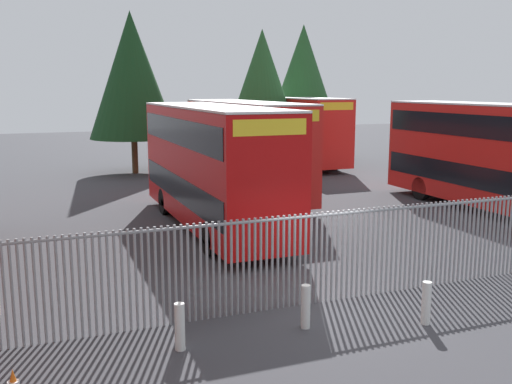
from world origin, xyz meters
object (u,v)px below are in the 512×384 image
at_px(double_decker_bus_near_gate, 492,153).
at_px(double_decker_bus_behind_fence_right, 244,145).
at_px(bollard_near_left, 180,327).
at_px(double_decker_bus_far_back, 296,128).
at_px(double_decker_bus_behind_fence_left, 212,162).
at_px(bollard_near_right, 426,303).
at_px(bollard_center_front, 306,307).

bearing_deg(double_decker_bus_near_gate, double_decker_bus_behind_fence_right, 140.76).
bearing_deg(bollard_near_left, double_decker_bus_far_back, 60.09).
relative_size(double_decker_bus_behind_fence_left, bollard_near_right, 11.38).
bearing_deg(double_decker_bus_behind_fence_left, double_decker_bus_far_back, 55.14).
relative_size(double_decker_bus_behind_fence_left, double_decker_bus_far_back, 1.00).
bearing_deg(bollard_near_left, bollard_near_right, -7.77).
bearing_deg(bollard_near_right, double_decker_bus_behind_fence_right, 84.36).
height_order(double_decker_bus_behind_fence_left, double_decker_bus_behind_fence_right, same).
bearing_deg(double_decker_bus_far_back, bollard_near_left, -119.91).
bearing_deg(double_decker_bus_behind_fence_right, double_decker_bus_far_back, 52.96).
height_order(double_decker_bus_behind_fence_right, bollard_near_right, double_decker_bus_behind_fence_right).
relative_size(bollard_near_left, bollard_near_right, 1.00).
xyz_separation_m(bollard_near_left, bollard_near_right, (5.25, -0.72, 0.00)).
height_order(double_decker_bus_behind_fence_left, double_decker_bus_far_back, same).
bearing_deg(double_decker_bus_far_back, double_decker_bus_behind_fence_left, -124.86).
xyz_separation_m(double_decker_bus_behind_fence_right, double_decker_bus_far_back, (7.16, 9.49, 0.00)).
distance_m(double_decker_bus_behind_fence_left, bollard_near_left, 10.12).
bearing_deg(double_decker_bus_behind_fence_right, bollard_near_right, -95.64).
bearing_deg(bollard_near_right, bollard_near_left, 172.23).
bearing_deg(bollard_center_front, double_decker_bus_near_gate, 32.70).
height_order(double_decker_bus_behind_fence_left, bollard_near_right, double_decker_bus_behind_fence_left).
height_order(double_decker_bus_far_back, bollard_center_front, double_decker_bus_far_back).
bearing_deg(double_decker_bus_near_gate, double_decker_bus_behind_fence_left, 173.48).
xyz_separation_m(double_decker_bus_near_gate, double_decker_bus_behind_fence_right, (-8.29, 6.77, 0.00)).
bearing_deg(double_decker_bus_behind_fence_right, bollard_center_front, -105.37).
height_order(double_decker_bus_behind_fence_left, bollard_near_left, double_decker_bus_behind_fence_left).
distance_m(double_decker_bus_behind_fence_right, bollard_near_right, 15.65).
distance_m(double_decker_bus_far_back, bollard_center_front, 26.71).
height_order(bollard_near_left, bollard_near_right, same).
height_order(double_decker_bus_near_gate, double_decker_bus_behind_fence_left, same).
bearing_deg(bollard_center_front, double_decker_bus_behind_fence_right, 74.63).
distance_m(bollard_near_left, bollard_near_right, 5.30).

